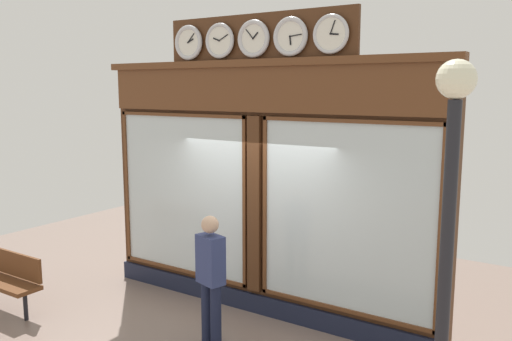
# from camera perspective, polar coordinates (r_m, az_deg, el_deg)

# --- Properties ---
(shop_facade) EXTENTS (5.50, 0.42, 4.25)m
(shop_facade) POSITION_cam_1_polar(r_m,az_deg,el_deg) (7.60, 0.50, -1.50)
(shop_facade) COLOR #4C2B16
(shop_facade) RESTS_ON ground_plane
(pedestrian) EXTENTS (0.41, 0.31, 1.69)m
(pedestrian) POSITION_cam_1_polar(r_m,az_deg,el_deg) (6.81, -4.89, -11.11)
(pedestrian) COLOR #191E38
(pedestrian) RESTS_ON ground_plane
(street_lamp) EXTENTS (0.28, 0.28, 3.45)m
(street_lamp) POSITION_cam_1_polar(r_m,az_deg,el_deg) (4.11, 19.96, -5.18)
(street_lamp) COLOR black
(street_lamp) RESTS_ON ground_plane
(street_bench) EXTENTS (1.40, 0.40, 0.87)m
(street_bench) POSITION_cam_1_polar(r_m,az_deg,el_deg) (8.74, -25.33, -10.22)
(street_bench) COLOR #5B3319
(street_bench) RESTS_ON ground_plane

